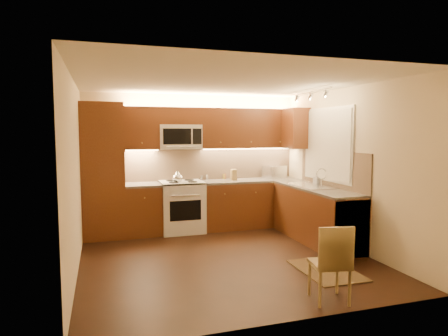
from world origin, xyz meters
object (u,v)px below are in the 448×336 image
object	(u,v)px
toaster_oven	(274,172)
knife_block	(234,175)
sink	(312,182)
soap_bottle	(316,179)
dining_chair	(329,262)
stove	(182,207)
microwave	(180,137)
kettle	(178,176)

from	to	relation	value
toaster_oven	knife_block	distance (m)	0.90
sink	soap_bottle	size ratio (longest dim) A/B	4.62
toaster_oven	knife_block	xyz separation A→B (m)	(-0.89, -0.12, -0.02)
knife_block	dining_chair	xyz separation A→B (m)	(-0.08, -3.42, -0.58)
stove	knife_block	xyz separation A→B (m)	(1.01, 0.06, 0.54)
microwave	knife_block	size ratio (longest dim) A/B	3.71
knife_block	dining_chair	bearing A→B (deg)	-87.10
dining_chair	microwave	bearing A→B (deg)	115.46
kettle	knife_block	size ratio (longest dim) A/B	1.05
sink	dining_chair	size ratio (longest dim) A/B	1.02
microwave	sink	size ratio (longest dim) A/B	0.88
knife_block	dining_chair	distance (m)	3.47
sink	kettle	world-z (taller)	kettle
soap_bottle	sink	bearing A→B (deg)	-157.72
stove	toaster_oven	xyz separation A→B (m)	(1.90, 0.17, 0.56)
toaster_oven	soap_bottle	world-z (taller)	toaster_oven
dining_chair	soap_bottle	bearing A→B (deg)	73.08
stove	dining_chair	bearing A→B (deg)	-74.57
sink	knife_block	xyz separation A→B (m)	(-0.99, 1.18, 0.03)
kettle	dining_chair	xyz separation A→B (m)	(1.03, -3.24, -0.60)
stove	toaster_oven	bearing A→B (deg)	5.14
knife_block	dining_chair	world-z (taller)	knife_block
stove	microwave	size ratio (longest dim) A/B	1.21
stove	soap_bottle	world-z (taller)	soap_bottle
knife_block	toaster_oven	bearing A→B (deg)	11.64
sink	kettle	size ratio (longest dim) A/B	3.99
microwave	knife_block	distance (m)	1.24
knife_block	soap_bottle	distance (m)	1.54
stove	kettle	xyz separation A→B (m)	(-0.10, -0.13, 0.57)
dining_chair	sink	bearing A→B (deg)	75.09
stove	microwave	world-z (taller)	microwave
sink	kettle	xyz separation A→B (m)	(-2.10, 1.00, 0.05)
toaster_oven	microwave	bearing A→B (deg)	164.95
stove	dining_chair	xyz separation A→B (m)	(0.93, -3.37, -0.04)
toaster_oven	knife_block	world-z (taller)	toaster_oven
sink	kettle	bearing A→B (deg)	154.57
kettle	sink	bearing A→B (deg)	-5.55
stove	sink	world-z (taller)	sink
sink	dining_chair	world-z (taller)	sink
microwave	sink	xyz separation A→B (m)	(2.00, -1.26, -0.74)
microwave	knife_block	bearing A→B (deg)	-4.50
dining_chair	stove	bearing A→B (deg)	116.03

